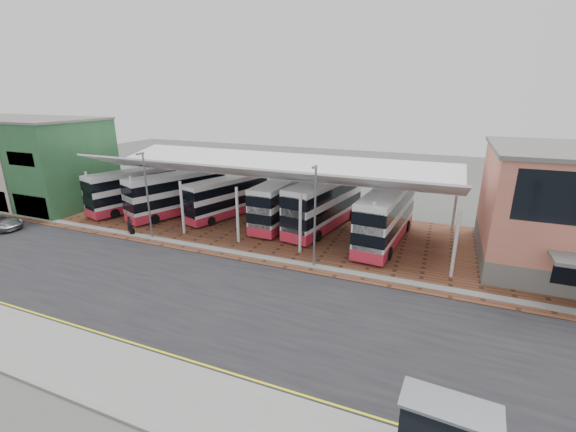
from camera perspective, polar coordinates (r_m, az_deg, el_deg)
name	(u,v)px	position (r m, az deg, el deg)	size (l,w,h in m)	color
ground	(254,300)	(26.18, -4.99, -12.24)	(140.00, 140.00, 0.00)	#4A4C46
road	(247,307)	(25.42, -6.05, -13.25)	(120.00, 14.00, 0.02)	black
forecourt	(337,238)	(36.53, 7.23, -3.23)	(72.00, 16.00, 0.06)	brown
sidewalk	(164,392)	(20.13, -17.90, -23.57)	(120.00, 4.00, 0.14)	slate
north_kerb	(290,262)	(31.14, 0.27, -6.86)	(120.00, 0.80, 0.14)	slate
yellow_line_near	(191,365)	(21.32, -14.24, -20.67)	(120.00, 0.12, 0.01)	yellow
yellow_line_far	(194,362)	(21.50, -13.74, -20.24)	(120.00, 0.12, 0.01)	yellow
canopy	(263,169)	(38.50, -3.66, 6.92)	(37.00, 11.63, 7.07)	silver
shop_green	(66,164)	(51.74, -30.07, 6.64)	(6.40, 10.20, 10.22)	#2E6037
shop_cream	(28,161)	(56.99, -34.14, 6.80)	(6.40, 10.20, 10.22)	#C1B3A1
lamp_west	(147,194)	(37.08, -20.17, 3.14)	(0.16, 0.90, 8.07)	slate
lamp_east	(315,214)	(29.00, 3.99, 0.29)	(0.16, 0.90, 8.07)	slate
bus_0	(137,189)	(47.86, -21.46, 3.68)	(5.81, 11.48, 4.62)	white
bus_1	(177,194)	(44.30, -16.06, 3.17)	(6.62, 11.39, 4.63)	white
bus_2	(227,197)	(42.48, -9.00, 2.75)	(5.43, 10.48, 4.22)	white
bus_3	(284,201)	(39.78, -0.59, 2.23)	(3.05, 11.30, 4.63)	white
bus_4	(324,204)	(38.41, 5.41, 1.81)	(4.83, 12.28, 4.94)	white
bus_5	(386,216)	(35.60, 14.32, -0.05)	(3.73, 11.99, 4.86)	white
pedestrian	(130,225)	(40.06, -22.39, -1.21)	(0.62, 0.41, 1.71)	black
suitcase	(132,232)	(39.74, -22.08, -2.15)	(0.37, 0.26, 0.63)	black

